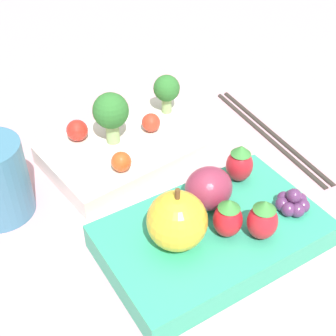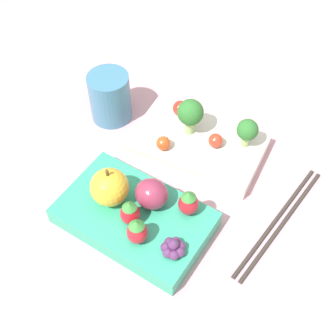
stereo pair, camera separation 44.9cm
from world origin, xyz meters
TOP-DOWN VIEW (x-y plane):
  - ground_plane at (0.00, 0.00)m, footprint 4.00×4.00m
  - bento_box_savoury at (-0.01, 0.08)m, footprint 0.20×0.14m
  - bento_box_fruit at (-0.01, -0.08)m, footprint 0.19×0.12m
  - broccoli_floret_0 at (-0.03, 0.08)m, footprint 0.04×0.04m
  - broccoli_floret_1 at (0.05, 0.11)m, footprint 0.03×0.03m
  - cherry_tomato_0 at (-0.06, 0.11)m, footprint 0.02×0.02m
  - cherry_tomato_1 at (0.02, 0.08)m, footprint 0.02×0.02m
  - cherry_tomato_2 at (-0.04, 0.04)m, footprint 0.02×0.02m
  - apple at (-0.05, -0.08)m, footprint 0.05×0.05m
  - strawberry_0 at (0.05, -0.04)m, footprint 0.03×0.03m
  - strawberry_1 at (0.02, -0.11)m, footprint 0.03×0.03m
  - strawberry_2 at (-0.01, -0.09)m, footprint 0.03×0.03m
  - plum at (0.00, -0.05)m, footprint 0.04×0.04m
  - grape_cluster at (0.06, -0.10)m, footprint 0.03×0.03m
  - chopsticks_pair at (0.15, 0.03)m, footprint 0.03×0.21m

SIDE VIEW (x-z plane):
  - ground_plane at x=0.00m, z-range 0.00..0.00m
  - chopsticks_pair at x=0.15m, z-range 0.00..0.01m
  - bento_box_savoury at x=-0.01m, z-range 0.00..0.02m
  - bento_box_fruit at x=-0.01m, z-range 0.00..0.03m
  - cherry_tomato_2 at x=-0.04m, z-range 0.02..0.04m
  - cherry_tomato_1 at x=0.02m, z-range 0.02..0.04m
  - cherry_tomato_0 at x=-0.06m, z-range 0.02..0.05m
  - grape_cluster at x=0.06m, z-range 0.02..0.05m
  - strawberry_2 at x=-0.01m, z-range 0.03..0.06m
  - strawberry_1 at x=0.02m, z-range 0.03..0.07m
  - strawberry_0 at x=0.05m, z-range 0.03..0.07m
  - plum at x=0.00m, z-range 0.03..0.07m
  - apple at x=-0.05m, z-range 0.02..0.08m
  - broccoli_floret_1 at x=0.05m, z-range 0.03..0.08m
  - broccoli_floret_0 at x=-0.03m, z-range 0.03..0.09m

